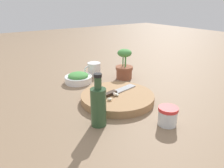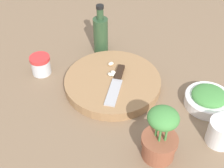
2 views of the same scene
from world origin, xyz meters
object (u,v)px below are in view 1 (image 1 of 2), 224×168
at_px(chef_knife, 118,91).
at_px(potted_herb, 124,66).
at_px(cutting_board, 117,98).
at_px(spice_jar, 168,116).
at_px(coffee_mug, 94,69).
at_px(oil_bottle, 98,105).
at_px(herb_bowl, 78,78).
at_px(garlic_cloves, 114,96).

xyz_separation_m(chef_knife, potted_herb, (-0.20, 0.19, 0.03)).
relative_size(cutting_board, spice_jar, 4.57).
distance_m(coffee_mug, oil_bottle, 0.55).
xyz_separation_m(spice_jar, coffee_mug, (-0.62, 0.06, 0.00)).
bearing_deg(coffee_mug, oil_bottle, -27.94).
relative_size(chef_knife, potted_herb, 1.15).
distance_m(cutting_board, coffee_mug, 0.38).
height_order(herb_bowl, oil_bottle, oil_bottle).
relative_size(chef_knife, coffee_mug, 1.83).
bearing_deg(potted_herb, spice_jar, -19.60).
bearing_deg(herb_bowl, oil_bottle, -16.73).
distance_m(garlic_cloves, coffee_mug, 0.40).
height_order(chef_knife, garlic_cloves, garlic_cloves).
height_order(spice_jar, potted_herb, potted_herb).
relative_size(spice_jar, potted_herb, 0.42).
bearing_deg(oil_bottle, garlic_cloves, 127.55).
bearing_deg(potted_herb, cutting_board, -42.66).
bearing_deg(cutting_board, potted_herb, 137.34).
xyz_separation_m(garlic_cloves, herb_bowl, (-0.32, -0.01, -0.01)).
height_order(garlic_cloves, spice_jar, spice_jar).
height_order(cutting_board, garlic_cloves, garlic_cloves).
relative_size(spice_jar, coffee_mug, 0.66).
relative_size(chef_knife, oil_bottle, 1.01).
height_order(cutting_board, coffee_mug, coffee_mug).
bearing_deg(coffee_mug, potted_herb, 38.87).
bearing_deg(potted_herb, chef_knife, -43.26).
bearing_deg(cutting_board, chef_knife, 143.77).
bearing_deg(garlic_cloves, oil_bottle, -52.45).
height_order(oil_bottle, potted_herb, oil_bottle).
bearing_deg(potted_herb, coffee_mug, -141.13).
xyz_separation_m(spice_jar, oil_bottle, (-0.13, -0.20, 0.04)).
bearing_deg(cutting_board, herb_bowl, -172.63).
distance_m(cutting_board, potted_herb, 0.31).
height_order(chef_knife, oil_bottle, oil_bottle).
distance_m(herb_bowl, coffee_mug, 0.14).
xyz_separation_m(cutting_board, potted_herb, (-0.22, 0.20, 0.05)).
distance_m(garlic_cloves, potted_herb, 0.34).
bearing_deg(coffee_mug, spice_jar, -5.11).
distance_m(chef_knife, spice_jar, 0.28).
bearing_deg(coffee_mug, cutting_board, -13.79).
height_order(chef_knife, coffee_mug, coffee_mug).
xyz_separation_m(herb_bowl, oil_bottle, (0.43, -0.13, 0.05)).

